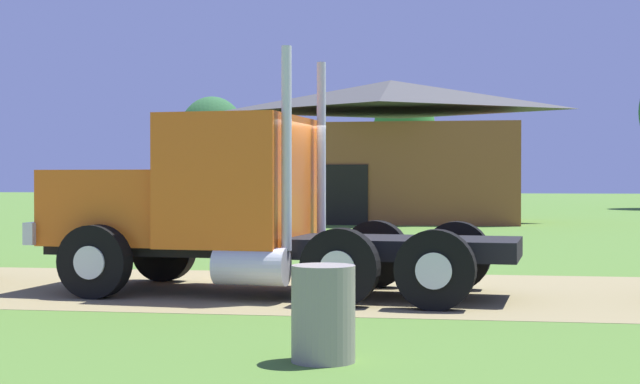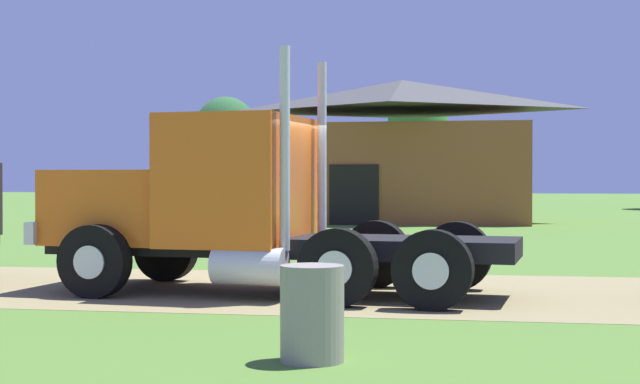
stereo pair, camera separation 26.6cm
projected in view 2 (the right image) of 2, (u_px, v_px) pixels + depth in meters
name	position (u px, v px, depth m)	size (l,w,h in m)	color
ground_plane	(246.00, 289.00, 14.68)	(200.00, 200.00, 0.00)	#49702A
dirt_track	(246.00, 289.00, 14.68)	(120.00, 5.50, 0.01)	olive
truck_foreground_white	(225.00, 208.00, 14.25)	(7.11, 3.23, 3.48)	black
steel_barrel	(312.00, 313.00, 8.82)	(0.59, 0.59, 0.89)	gray
shed_building	(402.00, 153.00, 37.86)	(10.28, 6.92, 5.57)	brown
tree_left	(226.00, 133.00, 58.32)	(3.95, 3.95, 6.67)	#513823
tree_mid	(418.00, 127.00, 54.97)	(3.49, 3.49, 6.63)	#513823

